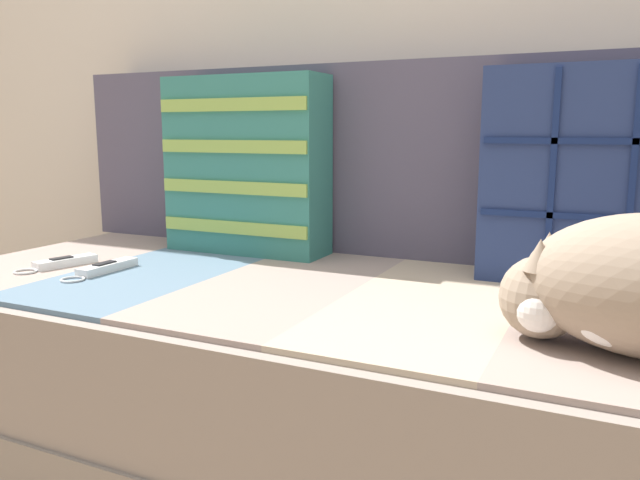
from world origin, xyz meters
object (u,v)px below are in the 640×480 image
throw_pillow_quilted (593,177)px  game_remote_near (105,268)px  game_remote_far (62,263)px  throw_pillow_striped (246,166)px  couch (360,385)px

throw_pillow_quilted → game_remote_near: throw_pillow_quilted is taller
game_remote_far → throw_pillow_quilted: bearing=17.2°
throw_pillow_striped → throw_pillow_quilted: bearing=0.0°
throw_pillow_striped → game_remote_far: size_ratio=2.27×
throw_pillow_striped → game_remote_far: bearing=-130.6°
couch → throw_pillow_quilted: bearing=27.4°
couch → game_remote_near: (-0.55, -0.13, 0.22)m
throw_pillow_quilted → game_remote_far: bearing=-162.8°
throw_pillow_quilted → game_remote_far: (-1.08, -0.33, -0.21)m
throw_pillow_quilted → throw_pillow_striped: bearing=-180.0°
throw_pillow_striped → game_remote_near: throw_pillow_striped is taller
couch → throw_pillow_striped: size_ratio=4.51×
game_remote_near → game_remote_far: (-0.13, 0.00, -0.00)m
couch → game_remote_far: bearing=-169.4°
throw_pillow_quilted → throw_pillow_striped: size_ratio=0.99×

